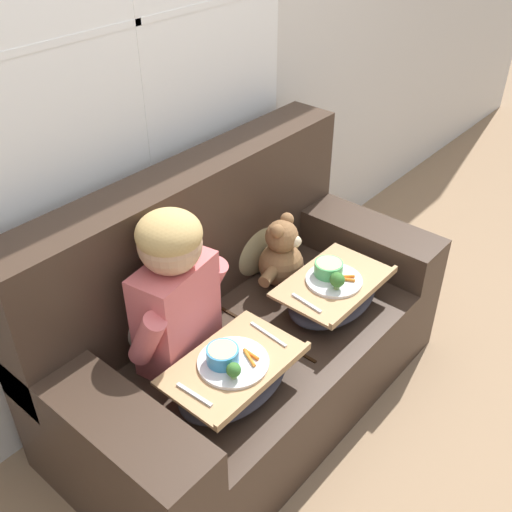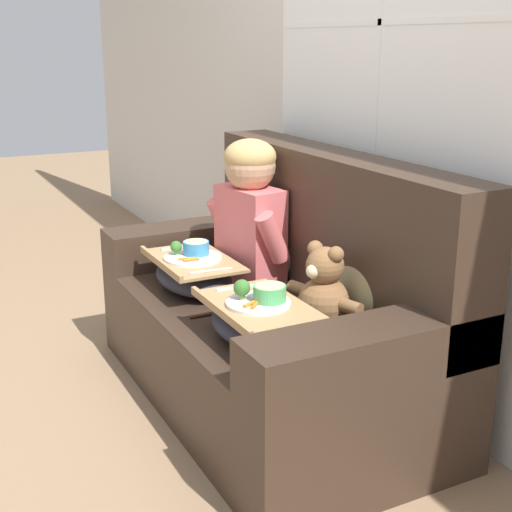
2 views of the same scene
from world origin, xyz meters
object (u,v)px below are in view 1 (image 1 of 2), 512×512
object	(u,v)px
couch	(236,328)
child_figure	(174,284)
teddy_bear	(282,257)
throw_pillow_behind_child	(148,304)
lap_tray_teddy	(333,293)
lap_tray_child	(234,376)
throw_pillow_behind_teddy	(252,237)

from	to	relation	value
couch	child_figure	distance (m)	0.49
teddy_bear	throw_pillow_behind_child	bearing A→B (deg)	164.55
child_figure	lap_tray_teddy	size ratio (longest dim) A/B	1.32
teddy_bear	couch	bearing A→B (deg)	-179.73
teddy_bear	lap_tray_child	distance (m)	0.64
lap_tray_teddy	lap_tray_child	bearing A→B (deg)	-179.96
lap_tray_child	lap_tray_teddy	distance (m)	0.59
lap_tray_child	teddy_bear	bearing A→B (deg)	23.74
teddy_bear	lap_tray_child	xyz separation A→B (m)	(-0.59, -0.26, -0.06)
lap_tray_teddy	teddy_bear	bearing A→B (deg)	89.74
couch	lap_tray_child	size ratio (longest dim) A/B	3.47
throw_pillow_behind_child	lap_tray_child	size ratio (longest dim) A/B	0.77
throw_pillow_behind_teddy	couch	bearing A→B (deg)	-150.82
lap_tray_child	lap_tray_teddy	xyz separation A→B (m)	(0.59, 0.00, 0.00)
child_figure	lap_tray_child	world-z (taller)	child_figure
throw_pillow_behind_child	lap_tray_child	distance (m)	0.43
lap_tray_teddy	child_figure	bearing A→B (deg)	155.94
teddy_bear	lap_tray_child	size ratio (longest dim) A/B	0.73
couch	child_figure	bearing A→B (deg)	179.12
child_figure	couch	bearing A→B (deg)	-0.88
throw_pillow_behind_child	couch	bearing A→B (deg)	-29.18
throw_pillow_behind_teddy	teddy_bear	world-z (taller)	throw_pillow_behind_teddy
lap_tray_teddy	couch	bearing A→B (deg)	138.74
couch	throw_pillow_behind_child	bearing A→B (deg)	150.82
teddy_bear	lap_tray_teddy	world-z (taller)	teddy_bear
couch	throw_pillow_behind_child	size ratio (longest dim) A/B	4.49
throw_pillow_behind_teddy	throw_pillow_behind_child	bearing A→B (deg)	180.00
throw_pillow_behind_child	lap_tray_teddy	size ratio (longest dim) A/B	0.78
throw_pillow_behind_teddy	child_figure	xyz separation A→B (m)	(-0.59, -0.16, 0.17)
child_figure	lap_tray_child	size ratio (longest dim) A/B	1.31
lap_tray_teddy	throw_pillow_behind_child	bearing A→B (deg)	144.33
throw_pillow_behind_child	lap_tray_child	xyz separation A→B (m)	(-0.00, -0.42, -0.09)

